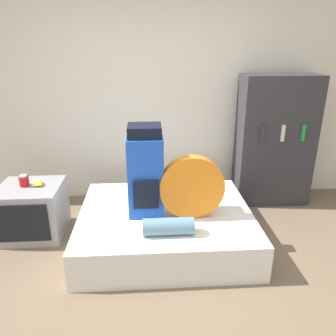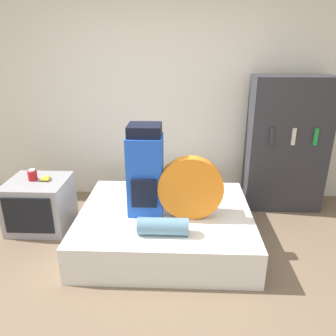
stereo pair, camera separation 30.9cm
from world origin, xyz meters
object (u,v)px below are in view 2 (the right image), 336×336
television (40,204)px  canister (32,175)px  tent_bag (190,188)px  sleeping_roll (163,226)px  backpack (145,171)px  bookshelf (286,145)px

television → canister: (-0.04, 0.02, 0.33)m
tent_bag → canister: size_ratio=5.12×
tent_bag → sleeping_roll: (-0.24, -0.30, -0.23)m
backpack → tent_bag: (0.43, -0.11, -0.12)m
canister → sleeping_roll: bearing=-26.0°
sleeping_roll → bookshelf: bearing=42.8°
tent_bag → canister: 1.71m
television → bookshelf: size_ratio=0.40×
canister → bookshelf: bookshelf is taller
backpack → canister: 1.28m
tent_bag → sleeping_roll: 0.45m
backpack → tent_bag: 0.46m
canister → tent_bag: bearing=-13.3°
backpack → tent_bag: size_ratio=1.44×
sleeping_roll → canister: canister is taller
tent_bag → canister: bearing=166.7°
sleeping_roll → television: size_ratio=0.71×
backpack → bookshelf: size_ratio=0.55×
sleeping_roll → canister: bearing=154.0°
tent_bag → backpack: bearing=165.9°
television → bookshelf: 2.87m
bookshelf → television: bearing=-167.5°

